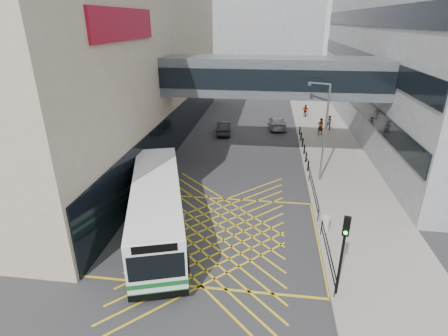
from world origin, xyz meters
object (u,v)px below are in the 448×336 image
at_px(traffic_light, 343,245).
at_px(car_silver, 277,122).
at_px(bus, 157,206).
at_px(pedestrian_c, 305,111).
at_px(car_white, 167,226).
at_px(litter_bin, 325,223).
at_px(pedestrian_a, 320,126).
at_px(car_dark, 224,127).
at_px(street_lamp, 323,127).
at_px(pedestrian_b, 329,123).

bearing_deg(traffic_light, car_silver, 108.38).
distance_m(bus, pedestrian_c, 30.09).
height_order(car_white, pedestrian_c, pedestrian_c).
relative_size(car_silver, litter_bin, 4.99).
xyz_separation_m(pedestrian_a, pedestrian_c, (-0.97, 7.54, -0.14)).
bearing_deg(car_silver, car_white, 69.78).
xyz_separation_m(car_dark, pedestrian_a, (10.55, 0.44, 0.38)).
bearing_deg(street_lamp, car_dark, 147.13).
bearing_deg(car_white, traffic_light, 155.79).
height_order(bus, car_silver, bus).
height_order(car_silver, pedestrian_b, pedestrian_b).
xyz_separation_m(car_white, pedestrian_c, (10.26, 28.39, 0.29)).
relative_size(car_white, street_lamp, 0.55).
bearing_deg(car_dark, litter_bin, 107.84).
bearing_deg(car_dark, car_white, 81.65).
bearing_deg(litter_bin, car_white, -170.63).
relative_size(bus, pedestrian_a, 6.53).
height_order(car_white, car_silver, car_silver).
xyz_separation_m(car_dark, traffic_light, (8.36, -24.28, 2.18)).
bearing_deg(car_silver, pedestrian_c, -130.62).
xyz_separation_m(bus, traffic_light, (9.63, -4.20, 1.11)).
distance_m(traffic_light, litter_bin, 5.84).
xyz_separation_m(bus, pedestrian_c, (10.85, 28.06, -0.82)).
distance_m(pedestrian_a, pedestrian_b, 2.23).
bearing_deg(bus, car_dark, 69.15).
relative_size(bus, car_dark, 2.68).
relative_size(car_white, car_dark, 0.91).
xyz_separation_m(car_dark, pedestrian_c, (9.58, 7.98, 0.24)).
xyz_separation_m(bus, car_white, (0.59, -0.33, -1.11)).
bearing_deg(pedestrian_c, pedestrian_a, 120.72).
distance_m(car_silver, traffic_light, 27.35).
relative_size(car_silver, traffic_light, 1.12).
relative_size(street_lamp, pedestrian_a, 4.06).
bearing_deg(traffic_light, litter_bin, 101.33).
distance_m(bus, traffic_light, 10.56).
xyz_separation_m(car_white, street_lamp, (9.64, 8.87, 3.76)).
height_order(traffic_light, pedestrian_b, traffic_light).
relative_size(bus, litter_bin, 12.84).
relative_size(car_dark, street_lamp, 0.60).
relative_size(traffic_light, pedestrian_b, 2.52).
xyz_separation_m(bus, car_silver, (7.13, 22.96, -1.04)).
xyz_separation_m(car_silver, pedestrian_c, (3.72, 5.10, 0.22)).
bearing_deg(street_lamp, car_silver, 121.42).
relative_size(bus, car_silver, 2.58).
bearing_deg(car_white, street_lamp, -138.42).
distance_m(car_dark, pedestrian_c, 12.47).
xyz_separation_m(car_silver, traffic_light, (2.49, -27.15, 2.15)).
distance_m(bus, street_lamp, 13.58).
bearing_deg(pedestrian_a, pedestrian_b, -146.25).
distance_m(car_white, litter_bin, 9.33).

